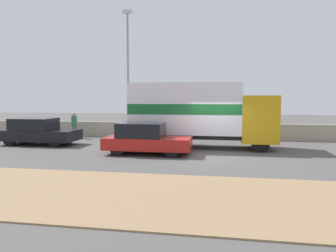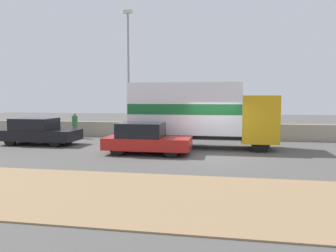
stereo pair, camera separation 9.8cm
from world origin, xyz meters
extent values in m
plane|color=#514F4C|center=(0.00, 0.00, 0.00)|extent=(80.00, 80.00, 0.00)
cube|color=#937551|center=(0.00, -6.46, 0.02)|extent=(60.00, 4.86, 0.04)
cube|color=#A39984|center=(0.00, 6.41, 0.52)|extent=(60.00, 0.35, 1.04)
cylinder|color=gray|center=(-5.68, 5.43, 3.99)|extent=(0.14, 0.14, 7.97)
cube|color=beige|center=(-5.68, 5.43, 8.12)|extent=(0.56, 0.28, 0.20)
cube|color=gold|center=(2.24, 2.55, 1.60)|extent=(1.80, 2.33, 2.40)
cube|color=black|center=(3.12, 2.55, 2.08)|extent=(0.06, 1.98, 1.06)
cube|color=#2D2D33|center=(-1.59, 2.55, 0.66)|extent=(5.85, 1.33, 0.25)
cube|color=white|center=(-1.59, 2.55, 2.12)|extent=(5.85, 2.43, 2.68)
cube|color=#19662D|center=(-1.59, 2.55, 2.11)|extent=(5.83, 2.45, 0.54)
cylinder|color=black|center=(2.24, 3.55, 0.44)|extent=(0.89, 0.28, 0.89)
cylinder|color=black|center=(2.24, 1.55, 0.44)|extent=(0.89, 0.28, 0.89)
cylinder|color=black|center=(-3.20, 3.55, 0.44)|extent=(0.89, 0.28, 0.89)
cylinder|color=black|center=(-3.20, 1.55, 0.44)|extent=(0.89, 0.28, 0.89)
cylinder|color=black|center=(-2.03, 3.55, 0.44)|extent=(0.89, 0.28, 0.89)
cylinder|color=black|center=(-2.03, 1.55, 0.44)|extent=(0.89, 0.28, 0.89)
cube|color=#B21E19|center=(-3.11, 0.06, 0.53)|extent=(4.10, 1.73, 0.56)
cube|color=black|center=(-3.43, 0.06, 1.16)|extent=(2.13, 1.59, 0.68)
cylinder|color=black|center=(-1.83, 0.81, 0.33)|extent=(0.67, 0.20, 0.67)
cylinder|color=black|center=(-1.83, -0.69, 0.33)|extent=(0.67, 0.20, 0.67)
cylinder|color=black|center=(-4.38, 0.81, 0.33)|extent=(0.67, 0.20, 0.67)
cylinder|color=black|center=(-4.38, -0.69, 0.33)|extent=(0.67, 0.20, 0.67)
cube|color=black|center=(-9.96, 2.13, 0.56)|extent=(4.39, 1.90, 0.61)
cube|color=black|center=(-10.32, 2.13, 1.19)|extent=(2.28, 1.74, 0.66)
cylinder|color=black|center=(-8.60, 2.96, 0.35)|extent=(0.69, 0.20, 0.69)
cylinder|color=black|center=(-8.60, 1.30, 0.35)|extent=(0.69, 0.20, 0.69)
cylinder|color=black|center=(-11.33, 2.96, 0.35)|extent=(0.69, 0.20, 0.69)
cylinder|color=black|center=(-11.33, 1.30, 0.35)|extent=(0.69, 0.20, 0.69)
cylinder|color=slate|center=(-9.45, 5.42, 0.41)|extent=(0.29, 0.29, 0.82)
cylinder|color=#33723F|center=(-9.45, 5.42, 1.16)|extent=(0.38, 0.38, 0.68)
sphere|color=tan|center=(-9.45, 5.42, 1.61)|extent=(0.22, 0.22, 0.22)
camera|label=1|loc=(0.50, -14.99, 2.68)|focal=35.00mm
camera|label=2|loc=(0.60, -14.98, 2.68)|focal=35.00mm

